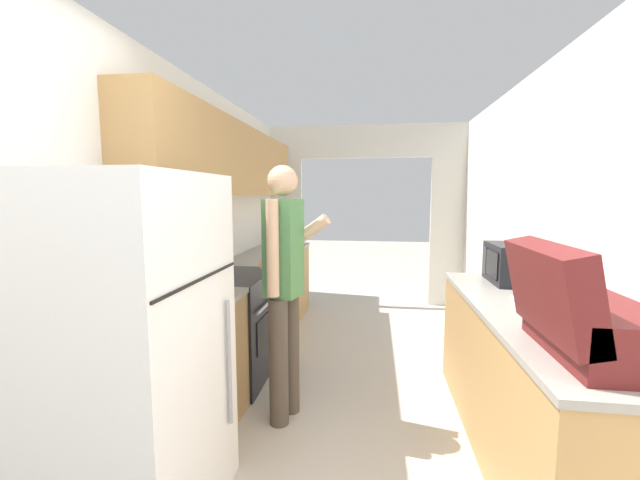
# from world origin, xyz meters

# --- Properties ---
(wall_left) EXTENTS (0.38, 6.90, 2.50)m
(wall_left) POSITION_xyz_m (-1.31, 2.03, 1.49)
(wall_left) COLOR silver
(wall_left) RESTS_ON ground_plane
(wall_right) EXTENTS (0.06, 6.90, 2.50)m
(wall_right) POSITION_xyz_m (1.38, 1.65, 1.25)
(wall_right) COLOR silver
(wall_right) RESTS_ON ground_plane
(wall_far_with_doorway) EXTENTS (3.11, 0.06, 2.50)m
(wall_far_with_doorway) POSITION_xyz_m (0.00, 4.53, 1.46)
(wall_far_with_doorway) COLOR silver
(wall_far_with_doorway) RESTS_ON ground_plane
(counter_left) EXTENTS (0.62, 3.30, 0.89)m
(counter_left) POSITION_xyz_m (-1.05, 2.80, 0.44)
(counter_left) COLOR #B2844C
(counter_left) RESTS_ON ground_plane
(counter_right) EXTENTS (0.62, 2.11, 0.89)m
(counter_right) POSITION_xyz_m (1.05, 1.32, 0.44)
(counter_right) COLOR #B2844C
(counter_right) RESTS_ON ground_plane
(refrigerator) EXTENTS (0.78, 0.81, 1.64)m
(refrigerator) POSITION_xyz_m (-0.98, 0.55, 0.82)
(refrigerator) COLOR white
(refrigerator) RESTS_ON ground_plane
(range_oven) EXTENTS (0.66, 0.80, 1.03)m
(range_oven) POSITION_xyz_m (-1.04, 2.01, 0.45)
(range_oven) COLOR black
(range_oven) RESTS_ON ground_plane
(person) EXTENTS (0.55, 0.44, 1.74)m
(person) POSITION_xyz_m (-0.46, 1.49, 0.94)
(person) COLOR #4C4238
(person) RESTS_ON ground_plane
(suitcase) EXTENTS (0.47, 0.63, 0.46)m
(suitcase) POSITION_xyz_m (0.98, 0.66, 1.05)
(suitcase) COLOR #5B1919
(suitcase) RESTS_ON counter_right
(microwave) EXTENTS (0.33, 0.46, 0.29)m
(microwave) POSITION_xyz_m (1.17, 2.03, 1.03)
(microwave) COLOR black
(microwave) RESTS_ON counter_right
(book_stack) EXTENTS (0.26, 0.32, 0.04)m
(book_stack) POSITION_xyz_m (1.10, 1.38, 0.91)
(book_stack) COLOR white
(book_stack) RESTS_ON counter_right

